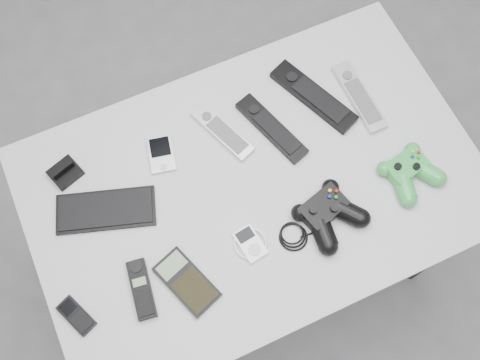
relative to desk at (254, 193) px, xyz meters
name	(u,v)px	position (x,y,z in m)	size (l,w,h in m)	color
floor	(267,248)	(0.07, 0.00, -0.70)	(3.50, 3.50, 0.00)	slate
desk	(254,193)	(0.00, 0.00, 0.00)	(1.14, 0.73, 0.76)	#ADADB0
pda_keyboard	(106,210)	(-0.37, 0.09, 0.07)	(0.24, 0.10, 0.02)	black
dock_bracket	(64,171)	(-0.43, 0.22, 0.09)	(0.07, 0.06, 0.04)	black
pda	(161,155)	(-0.19, 0.17, 0.07)	(0.06, 0.10, 0.02)	#B5B5BC
remote_silver_a	(222,132)	(-0.02, 0.17, 0.08)	(0.05, 0.19, 0.02)	#B5B5BC
remote_black_a	(271,128)	(0.10, 0.12, 0.08)	(0.05, 0.23, 0.02)	black
remote_black_b	(314,96)	(0.25, 0.16, 0.08)	(0.06, 0.26, 0.02)	black
remote_silver_b	(359,96)	(0.36, 0.11, 0.08)	(0.05, 0.22, 0.02)	#AFAFB6
mobile_phone	(76,316)	(-0.51, -0.13, 0.07)	(0.04, 0.10, 0.02)	black
cordless_handset	(141,289)	(-0.35, -0.13, 0.08)	(0.04, 0.14, 0.02)	black
calculator	(187,282)	(-0.25, -0.16, 0.07)	(0.08, 0.16, 0.02)	black
mp3_player	(250,244)	(-0.08, -0.14, 0.07)	(0.08, 0.09, 0.02)	white
controller_black	(328,213)	(0.13, -0.15, 0.09)	(0.27, 0.17, 0.05)	black
controller_green	(409,171)	(0.37, -0.14, 0.09)	(0.14, 0.15, 0.05)	#227C28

